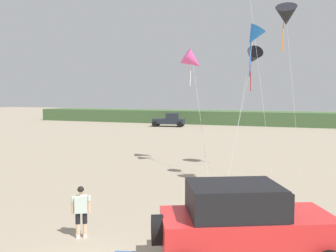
{
  "coord_description": "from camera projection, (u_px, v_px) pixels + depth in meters",
  "views": [
    {
      "loc": [
        4.57,
        -7.35,
        4.51
      ],
      "look_at": [
        0.5,
        3.19,
        3.59
      ],
      "focal_mm": 39.36,
      "sensor_mm": 36.0,
      "label": 1
    }
  ],
  "objects": [
    {
      "name": "jeep",
      "position": [
        244.0,
        224.0,
        9.53
      ],
      "size": [
        5.0,
        4.01,
        2.26
      ],
      "color": "red",
      "rests_on": "ground_plane"
    },
    {
      "name": "kite_blue_swept",
      "position": [
        193.0,
        61.0,
        23.98
      ],
      "size": [
        3.54,
        6.28,
        7.62
      ],
      "color": "#E04C93",
      "rests_on": "ground_plane"
    },
    {
      "name": "dune_ridge",
      "position": [
        299.0,
        119.0,
        55.62
      ],
      "size": [
        90.0,
        6.91,
        2.09
      ],
      "primitive_type": "cube",
      "color": "#426038",
      "rests_on": "ground_plane"
    },
    {
      "name": "kite_yellow_diamond",
      "position": [
        254.0,
        36.0,
        17.74
      ],
      "size": [
        1.35,
        3.94,
        7.98
      ],
      "color": "blue",
      "rests_on": "ground_plane"
    },
    {
      "name": "distant_pickup",
      "position": [
        169.0,
        120.0,
        54.33
      ],
      "size": [
        4.84,
        3.03,
        1.98
      ],
      "color": "#1E232D",
      "rests_on": "ground_plane"
    },
    {
      "name": "person_watching",
      "position": [
        81.0,
        209.0,
        11.68
      ],
      "size": [
        0.55,
        0.45,
        1.67
      ],
      "color": "#DBB28E",
      "rests_on": "ground_plane"
    },
    {
      "name": "kite_pink_ribbon",
      "position": [
        286.0,
        16.0,
        20.54
      ],
      "size": [
        1.74,
        3.04,
        9.73
      ],
      "color": "black",
      "rests_on": "ground_plane"
    },
    {
      "name": "kite_red_delta",
      "position": [
        253.0,
        57.0,
        21.99
      ],
      "size": [
        1.82,
        2.96,
        7.56
      ],
      "color": "black",
      "rests_on": "ground_plane"
    }
  ]
}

